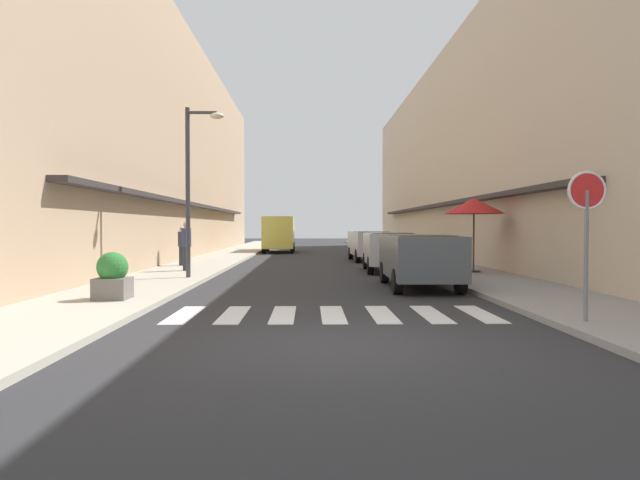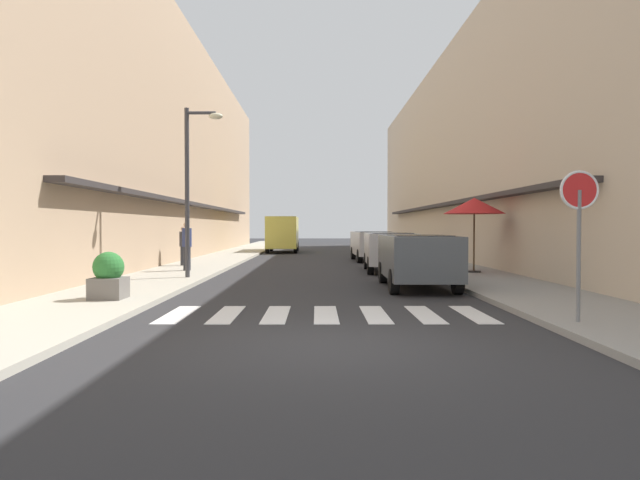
% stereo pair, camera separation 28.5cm
% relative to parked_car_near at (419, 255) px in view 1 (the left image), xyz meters
% --- Properties ---
extents(ground_plane, '(109.23, 109.23, 0.00)m').
position_rel_parked_car_near_xyz_m(ground_plane, '(-2.58, 12.49, -0.92)').
color(ground_plane, '#2B2B2D').
extents(sidewalk_left, '(2.84, 69.51, 0.12)m').
position_rel_parked_car_near_xyz_m(sidewalk_left, '(-7.63, 12.49, -0.86)').
color(sidewalk_left, '#ADA899').
rests_on(sidewalk_left, ground_plane).
extents(sidewalk_right, '(2.84, 69.51, 0.12)m').
position_rel_parked_car_near_xyz_m(sidewalk_right, '(2.47, 12.49, -0.86)').
color(sidewalk_right, gray).
rests_on(sidewalk_right, ground_plane).
extents(building_row_left, '(5.50, 46.69, 11.73)m').
position_rel_parked_car_near_xyz_m(building_row_left, '(-11.55, 13.97, 4.94)').
color(building_row_left, tan).
rests_on(building_row_left, ground_plane).
extents(building_row_right, '(5.50, 46.69, 10.89)m').
position_rel_parked_car_near_xyz_m(building_row_right, '(6.39, 13.97, 4.52)').
color(building_row_right, '#C6B299').
rests_on(building_row_right, ground_plane).
extents(crosswalk, '(6.15, 2.20, 0.01)m').
position_rel_parked_car_near_xyz_m(crosswalk, '(-2.58, -4.60, -0.92)').
color(crosswalk, silver).
rests_on(crosswalk, ground_plane).
extents(parked_car_near, '(1.88, 4.33, 1.47)m').
position_rel_parked_car_near_xyz_m(parked_car_near, '(0.00, 0.00, 0.00)').
color(parked_car_near, '#4C5156').
rests_on(parked_car_near, ground_plane).
extents(parked_car_mid, '(1.95, 4.09, 1.47)m').
position_rel_parked_car_near_xyz_m(parked_car_mid, '(0.00, 5.72, -0.00)').
color(parked_car_mid, silver).
rests_on(parked_car_mid, ground_plane).
extents(parked_car_far, '(1.94, 4.46, 1.47)m').
position_rel_parked_car_near_xyz_m(parked_car_far, '(-0.00, 12.40, 0.00)').
color(parked_car_far, silver).
rests_on(parked_car_far, ground_plane).
extents(delivery_van, '(2.04, 5.41, 2.37)m').
position_rel_parked_car_near_xyz_m(delivery_van, '(-5.01, 22.06, 0.48)').
color(delivery_van, '#D8CC4C').
rests_on(delivery_van, ground_plane).
extents(round_street_sign, '(0.65, 0.07, 2.50)m').
position_rel_parked_car_near_xyz_m(round_street_sign, '(1.56, -6.14, 1.11)').
color(round_street_sign, slate).
rests_on(round_street_sign, sidewalk_right).
extents(street_lamp, '(1.19, 0.28, 5.26)m').
position_rel_parked_car_near_xyz_m(street_lamp, '(-6.60, 2.15, 2.42)').
color(street_lamp, '#38383D').
rests_on(street_lamp, sidewalk_left).
extents(cafe_umbrella, '(2.09, 2.09, 2.57)m').
position_rel_parked_car_near_xyz_m(cafe_umbrella, '(2.68, 3.98, 1.48)').
color(cafe_umbrella, '#262626').
rests_on(cafe_umbrella, sidewalk_right).
extents(planter_corner, '(0.70, 0.70, 1.03)m').
position_rel_parked_car_near_xyz_m(planter_corner, '(-7.30, -3.10, -0.31)').
color(planter_corner, slate).
rests_on(planter_corner, sidewalk_left).
extents(pedestrian_walking_near, '(0.34, 0.34, 1.59)m').
position_rel_parked_car_near_xyz_m(pedestrian_walking_near, '(-8.19, 7.59, 0.03)').
color(pedestrian_walking_near, '#282B33').
rests_on(pedestrian_walking_near, sidewalk_left).
extents(pedestrian_walking_far, '(0.34, 0.34, 1.76)m').
position_rel_parked_car_near_xyz_m(pedestrian_walking_far, '(-7.43, 4.88, 0.13)').
color(pedestrian_walking_far, '#282B33').
rests_on(pedestrian_walking_far, sidewalk_left).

